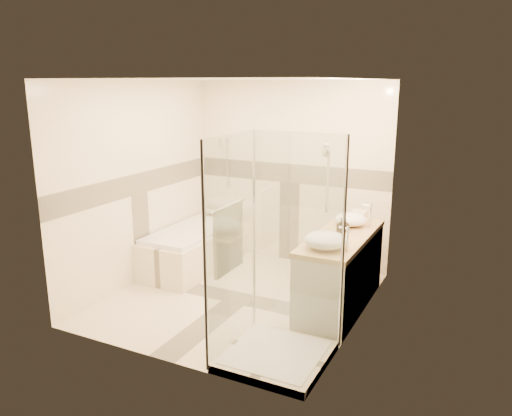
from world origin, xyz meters
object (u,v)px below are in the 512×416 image
at_px(shower_enclosure, 268,304).
at_px(vessel_sink_near, 351,219).
at_px(vanity, 340,271).
at_px(amenity_bottle_a, 341,226).
at_px(bathtub, 195,245).
at_px(amenity_bottle_b, 345,225).
at_px(vessel_sink_far, 325,240).

bearing_deg(shower_enclosure, vessel_sink_near, 80.77).
distance_m(vanity, amenity_bottle_a, 0.51).
relative_size(bathtub, amenity_bottle_a, 9.47).
bearing_deg(shower_enclosure, amenity_bottle_a, 78.09).
bearing_deg(bathtub, amenity_bottle_a, -8.74).
distance_m(vanity, amenity_bottle_b, 0.52).
distance_m(bathtub, vanity, 2.18).
bearing_deg(vessel_sink_far, shower_enclosure, -109.74).
bearing_deg(vessel_sink_far, bathtub, 158.00).
relative_size(vanity, vessel_sink_far, 3.77).
bearing_deg(shower_enclosure, vessel_sink_far, 70.26).
bearing_deg(vessel_sink_near, amenity_bottle_b, -90.00).
relative_size(bathtub, vessel_sink_near, 4.57).
distance_m(shower_enclosure, amenity_bottle_a, 1.39).
height_order(vanity, amenity_bottle_a, amenity_bottle_a).
relative_size(vanity, shower_enclosure, 0.79).
height_order(shower_enclosure, amenity_bottle_b, shower_enclosure).
relative_size(shower_enclosure, amenity_bottle_b, 13.58).
bearing_deg(vanity, shower_enclosure, -102.97).
bearing_deg(bathtub, vessel_sink_far, -22.00).
height_order(vanity, vessel_sink_far, vessel_sink_far).
relative_size(vessel_sink_near, amenity_bottle_a, 2.07).
bearing_deg(bathtub, vanity, -9.25).
xyz_separation_m(shower_enclosure, amenity_bottle_b, (0.27, 1.42, 0.42)).
bearing_deg(amenity_bottle_b, shower_enclosure, -100.88).
xyz_separation_m(amenity_bottle_a, amenity_bottle_b, (0.00, 0.13, -0.01)).
bearing_deg(bathtub, amenity_bottle_b, -5.39).
height_order(vessel_sink_near, amenity_bottle_a, amenity_bottle_a).
height_order(vanity, vessel_sink_near, vessel_sink_near).
bearing_deg(amenity_bottle_b, vanity, -82.36).
xyz_separation_m(vanity, amenity_bottle_b, (-0.02, 0.15, 0.50)).
bearing_deg(amenity_bottle_a, shower_enclosure, -101.91).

